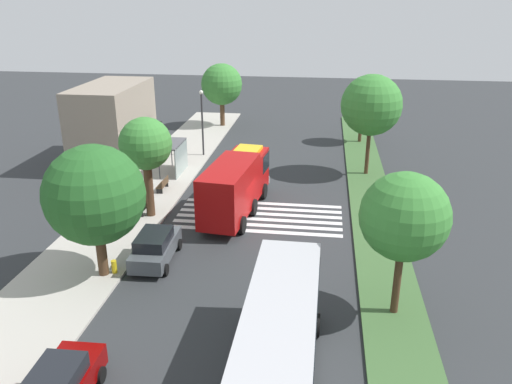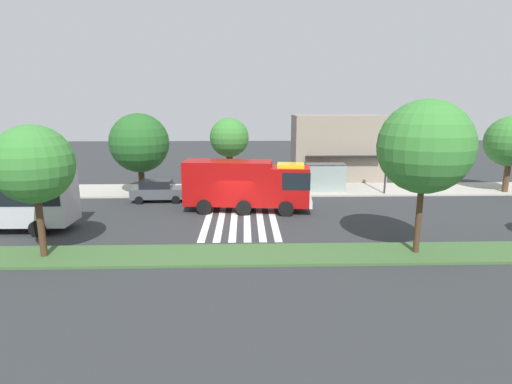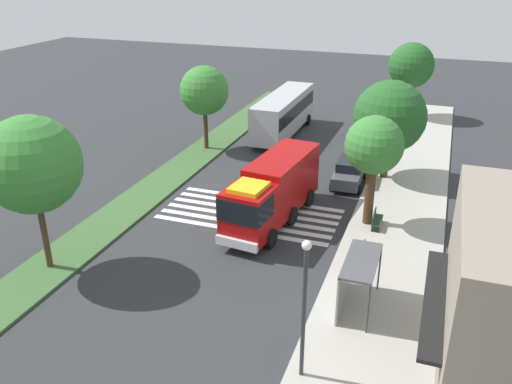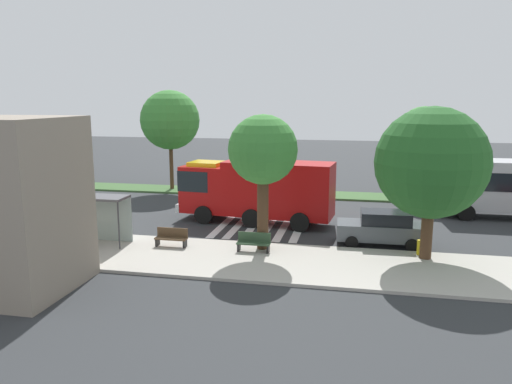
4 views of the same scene
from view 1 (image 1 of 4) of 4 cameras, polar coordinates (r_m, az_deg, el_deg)
The scene contains 19 objects.
ground_plane at distance 33.51m, azimuth 0.24°, elevation -3.02°, with size 120.00×120.00×0.00m, color #2D3033.
sidewalk at distance 35.57m, azimuth -13.87°, elevation -2.06°, with size 60.00×5.41×0.14m, color #ADA89E.
median_strip at distance 33.46m, azimuth 13.18°, elevation -3.53°, with size 60.00×3.00×0.14m, color #3D6033.
crosswalk at distance 33.88m, azimuth 0.33°, elevation -2.73°, with size 4.95×10.87×0.01m.
fire_truck at distance 33.92m, azimuth -2.14°, elevation 1.09°, with size 9.55×3.48×3.74m.
parked_car_mid at distance 28.57m, azimuth -11.13°, elevation -5.99°, with size 4.44×2.15×1.76m.
transit_bus at distance 18.92m, azimuth 2.52°, elevation -16.86°, with size 10.79×2.94×3.61m.
bus_stop_shelter at distance 41.65m, azimuth -8.79°, elevation 4.44°, with size 3.50×1.40×2.46m.
bench_near_shelter at distance 38.44m, azimuth -10.28°, elevation 0.85°, with size 1.60×0.50×0.90m.
bench_west_of_shelter at distance 34.77m, azimuth -12.31°, elevation -1.55°, with size 1.60×0.50×0.90m.
street_lamp at distance 45.64m, azimuth -6.01°, elevation 8.28°, with size 0.36×0.36×5.80m.
storefront_building at distance 45.44m, azimuth -15.57°, elevation 7.24°, with size 9.13×5.36×6.70m.
sidewalk_tree_west at distance 26.32m, azimuth -17.51°, elevation -0.33°, with size 5.00×5.00×6.93m.
sidewalk_tree_center at distance 32.88m, azimuth -12.18°, elevation 5.13°, with size 3.33×3.33×6.53m.
sidewalk_tree_east at distance 56.07m, azimuth -3.84°, elevation 11.83°, with size 4.38×4.38×6.67m.
median_tree_far_west at distance 22.77m, azimuth 16.18°, elevation -2.67°, with size 3.88×3.88×6.71m.
median_tree_west at distance 41.00m, azimuth 12.71°, elevation 9.39°, with size 4.72×4.72×7.92m.
median_tree_center at distance 50.69m, azimuth 11.74°, elevation 9.74°, with size 3.29×3.29×5.52m.
fire_hydrant at distance 27.97m, azimuth -15.49°, elevation -7.99°, with size 0.28×0.28×0.70m, color gold.
Camera 1 is at (-30.27, -3.89, 13.84)m, focal length 35.99 mm.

